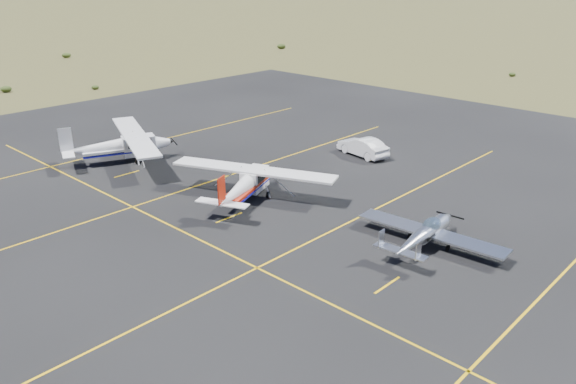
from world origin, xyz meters
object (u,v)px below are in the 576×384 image
aircraft_cessna (246,183)px  sedan (363,147)px  aircraft_plain (119,145)px  aircraft_low_wing (426,233)px

aircraft_cessna → sedan: aircraft_cessna is taller
aircraft_plain → sedan: (13.73, -12.31, -0.61)m
aircraft_cessna → aircraft_plain: (-1.24, 12.59, 0.12)m
aircraft_cessna → aircraft_low_wing: bearing=-102.9°
aircraft_low_wing → aircraft_plain: 24.22m
aircraft_low_wing → aircraft_cessna: size_ratio=0.78×
aircraft_low_wing → aircraft_plain: bearing=93.6°
aircraft_cessna → sedan: bearing=-21.7°
aircraft_plain → aircraft_low_wing: bearing=-59.6°
aircraft_low_wing → aircraft_plain: (-3.26, 23.99, 0.49)m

